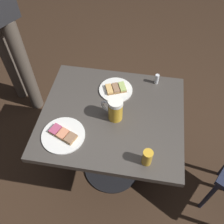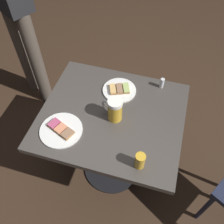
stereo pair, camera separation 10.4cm
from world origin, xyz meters
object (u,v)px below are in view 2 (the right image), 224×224
(plate_far, at_px, (119,90))
(beer_mug, at_px, (114,109))
(plate_near, at_px, (61,130))
(salt_shaker, at_px, (162,83))
(beer_glass_small, at_px, (140,161))

(plate_far, height_order, beer_mug, beer_mug)
(plate_near, distance_m, salt_shaker, 0.68)
(plate_far, height_order, beer_glass_small, beer_glass_small)
(plate_near, relative_size, plate_far, 1.13)
(plate_near, bearing_deg, beer_glass_small, 79.93)
(plate_near, bearing_deg, beer_mug, 123.87)
(plate_near, xyz_separation_m, salt_shaker, (-0.48, 0.47, 0.03))
(plate_near, relative_size, beer_mug, 1.62)
(beer_glass_small, bearing_deg, plate_near, -100.07)
(beer_mug, height_order, beer_glass_small, beer_mug)
(plate_near, height_order, plate_far, same)
(salt_shaker, bearing_deg, plate_far, -66.50)
(plate_far, xyz_separation_m, beer_mug, (0.21, 0.03, 0.06))
(beer_mug, relative_size, beer_glass_small, 1.51)
(plate_near, height_order, salt_shaker, salt_shaker)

